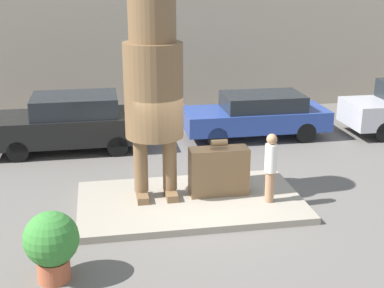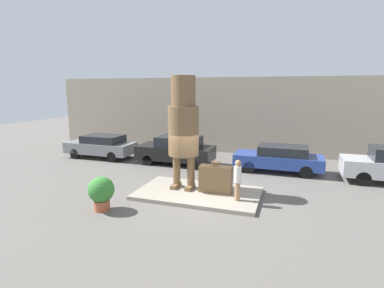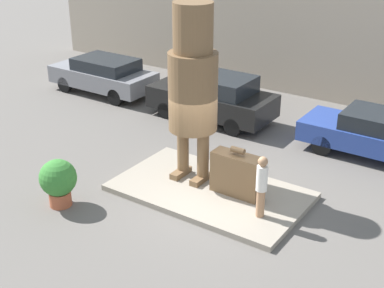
{
  "view_description": "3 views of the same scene",
  "coord_description": "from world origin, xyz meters",
  "px_view_note": "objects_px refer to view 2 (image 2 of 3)",
  "views": [
    {
      "loc": [
        -1.93,
        -10.99,
        5.1
      ],
      "look_at": [
        0.09,
        0.29,
        1.37
      ],
      "focal_mm": 50.0,
      "sensor_mm": 36.0,
      "label": 1
    },
    {
      "loc": [
        3.6,
        -11.34,
        4.41
      ],
      "look_at": [
        -0.36,
        0.26,
        2.11
      ],
      "focal_mm": 28.0,
      "sensor_mm": 36.0,
      "label": 2
    },
    {
      "loc": [
        6.59,
        -10.5,
        7.11
      ],
      "look_at": [
        -0.42,
        -0.23,
        1.44
      ],
      "focal_mm": 50.0,
      "sensor_mm": 36.0,
      "label": 3
    }
  ],
  "objects_px": {
    "giant_suitcase": "(216,179)",
    "parked_car_grey": "(101,146)",
    "parked_car_black": "(176,150)",
    "statue_figure": "(183,124)",
    "tourist": "(238,178)",
    "parked_car_blue": "(279,158)",
    "planter_pot": "(101,192)"
  },
  "relations": [
    {
      "from": "giant_suitcase",
      "to": "parked_car_black",
      "type": "relative_size",
      "value": 0.3
    },
    {
      "from": "parked_car_blue",
      "to": "tourist",
      "type": "bearing_deg",
      "value": 76.3
    },
    {
      "from": "statue_figure",
      "to": "parked_car_black",
      "type": "relative_size",
      "value": 1.07
    },
    {
      "from": "statue_figure",
      "to": "parked_car_grey",
      "type": "distance_m",
      "value": 8.59
    },
    {
      "from": "giant_suitcase",
      "to": "parked_car_blue",
      "type": "xyz_separation_m",
      "value": [
        2.29,
        4.56,
        0.04
      ]
    },
    {
      "from": "giant_suitcase",
      "to": "parked_car_black",
      "type": "height_order",
      "value": "parked_car_black"
    },
    {
      "from": "parked_car_grey",
      "to": "statue_figure",
      "type": "bearing_deg",
      "value": 149.66
    },
    {
      "from": "parked_car_black",
      "to": "giant_suitcase",
      "type": "bearing_deg",
      "value": 128.61
    },
    {
      "from": "tourist",
      "to": "parked_car_black",
      "type": "relative_size",
      "value": 0.36
    },
    {
      "from": "giant_suitcase",
      "to": "planter_pot",
      "type": "distance_m",
      "value": 4.53
    },
    {
      "from": "statue_figure",
      "to": "parked_car_grey",
      "type": "bearing_deg",
      "value": 149.66
    },
    {
      "from": "parked_car_grey",
      "to": "planter_pot",
      "type": "relative_size",
      "value": 3.48
    },
    {
      "from": "giant_suitcase",
      "to": "planter_pot",
      "type": "xyz_separation_m",
      "value": [
        -3.55,
        -2.82,
        -0.0
      ]
    },
    {
      "from": "tourist",
      "to": "parked_car_blue",
      "type": "bearing_deg",
      "value": 76.3
    },
    {
      "from": "parked_car_black",
      "to": "parked_car_blue",
      "type": "xyz_separation_m",
      "value": [
        5.78,
        0.19,
        -0.09
      ]
    },
    {
      "from": "parked_car_black",
      "to": "statue_figure",
      "type": "bearing_deg",
      "value": 115.63
    },
    {
      "from": "statue_figure",
      "to": "planter_pot",
      "type": "relative_size",
      "value": 3.77
    },
    {
      "from": "giant_suitcase",
      "to": "parked_car_grey",
      "type": "xyz_separation_m",
      "value": [
        -8.62,
        4.31,
        0.07
      ]
    },
    {
      "from": "giant_suitcase",
      "to": "parked_car_grey",
      "type": "distance_m",
      "value": 9.64
    },
    {
      "from": "parked_car_black",
      "to": "planter_pot",
      "type": "bearing_deg",
      "value": 89.55
    },
    {
      "from": "giant_suitcase",
      "to": "parked_car_black",
      "type": "bearing_deg",
      "value": 128.61
    },
    {
      "from": "parked_car_grey",
      "to": "parked_car_blue",
      "type": "distance_m",
      "value": 10.92
    },
    {
      "from": "planter_pot",
      "to": "tourist",
      "type": "bearing_deg",
      "value": 25.54
    },
    {
      "from": "statue_figure",
      "to": "planter_pot",
      "type": "distance_m",
      "value": 4.23
    },
    {
      "from": "tourist",
      "to": "planter_pot",
      "type": "xyz_separation_m",
      "value": [
        -4.57,
        -2.18,
        -0.31
      ]
    },
    {
      "from": "tourist",
      "to": "parked_car_blue",
      "type": "height_order",
      "value": "tourist"
    },
    {
      "from": "parked_car_black",
      "to": "parked_car_blue",
      "type": "bearing_deg",
      "value": -178.1
    },
    {
      "from": "parked_car_grey",
      "to": "parked_car_blue",
      "type": "relative_size",
      "value": 0.97
    },
    {
      "from": "giant_suitcase",
      "to": "parked_car_blue",
      "type": "bearing_deg",
      "value": 63.35
    },
    {
      "from": "tourist",
      "to": "parked_car_grey",
      "type": "distance_m",
      "value": 10.85
    },
    {
      "from": "tourist",
      "to": "planter_pot",
      "type": "height_order",
      "value": "tourist"
    },
    {
      "from": "parked_car_grey",
      "to": "parked_car_blue",
      "type": "bearing_deg",
      "value": -178.72
    }
  ]
}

